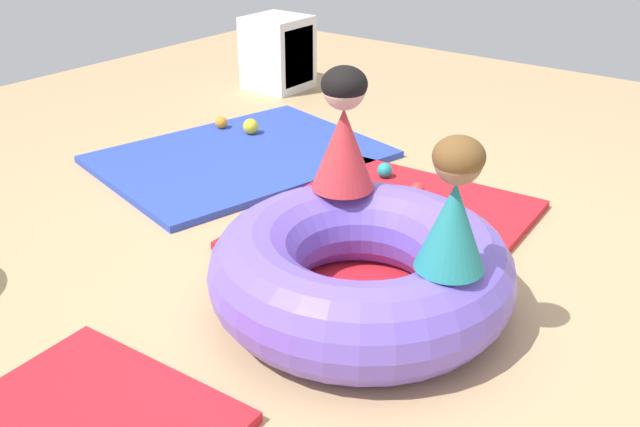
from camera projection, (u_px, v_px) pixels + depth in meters
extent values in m
plane|color=tan|center=(357.00, 283.00, 3.01)|extent=(8.00, 8.00, 0.00)
cube|color=red|center=(390.00, 224.00, 3.46)|extent=(1.39, 1.25, 0.04)
cube|color=#2D47B7|center=(241.00, 157.00, 4.26)|extent=(1.83, 1.53, 0.04)
torus|color=#7056D1|center=(361.00, 270.00, 2.76)|extent=(1.20, 1.20, 0.36)
cone|color=teal|center=(452.00, 226.00, 2.36)|extent=(0.34, 0.34, 0.32)
sphere|color=#936647|center=(458.00, 161.00, 2.26)|extent=(0.16, 0.16, 0.16)
ellipsoid|color=brown|center=(459.00, 157.00, 2.25)|extent=(0.17, 0.17, 0.14)
cone|color=red|center=(343.00, 148.00, 2.96)|extent=(0.38, 0.38, 0.35)
sphere|color=#DBAD89|center=(344.00, 89.00, 2.84)|extent=(0.18, 0.18, 0.18)
ellipsoid|color=black|center=(344.00, 84.00, 2.84)|extent=(0.19, 0.19, 0.15)
sphere|color=blue|center=(366.00, 242.00, 3.16)|extent=(0.09, 0.09, 0.09)
sphere|color=yellow|center=(251.00, 126.00, 4.55)|extent=(0.10, 0.10, 0.10)
sphere|color=red|center=(417.00, 190.00, 3.67)|extent=(0.08, 0.08, 0.08)
sphere|color=orange|center=(221.00, 122.00, 4.65)|extent=(0.08, 0.08, 0.08)
sphere|color=pink|center=(338.00, 245.00, 3.14)|extent=(0.09, 0.09, 0.09)
sphere|color=teal|center=(385.00, 170.00, 3.92)|extent=(0.08, 0.08, 0.08)
sphere|color=blue|center=(457.00, 215.00, 3.43)|extent=(0.07, 0.07, 0.07)
cube|color=silver|center=(278.00, 53.00, 5.56)|extent=(0.44, 0.44, 0.56)
cube|color=#2D2D33|center=(289.00, 55.00, 5.49)|extent=(0.34, 0.20, 0.44)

